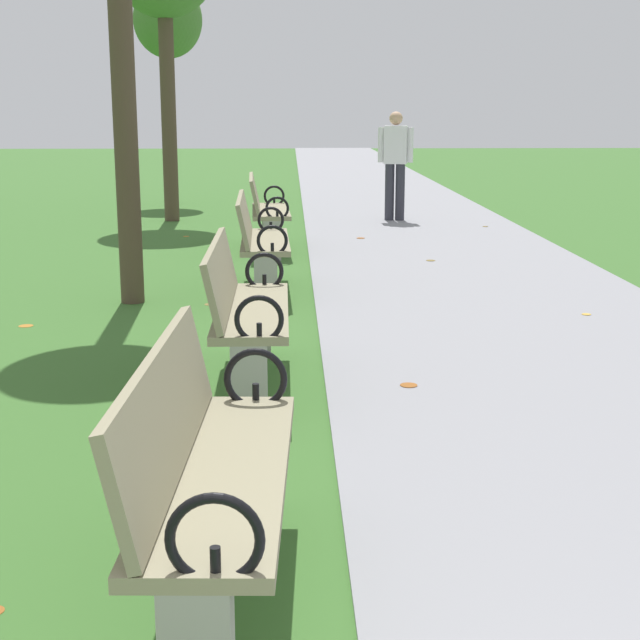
% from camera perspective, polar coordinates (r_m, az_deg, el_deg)
% --- Properties ---
extents(paved_walkway, '(3.12, 44.00, 0.02)m').
position_cam_1_polar(paved_walkway, '(18.30, 3.81, 7.36)').
color(paved_walkway, gray).
rests_on(paved_walkway, ground).
extents(park_bench_2, '(0.53, 1.62, 0.90)m').
position_cam_1_polar(park_bench_2, '(3.34, -6.76, -8.95)').
color(park_bench_2, gray).
rests_on(park_bench_2, ground).
extents(park_bench_3, '(0.48, 1.60, 0.90)m').
position_cam_1_polar(park_bench_3, '(5.89, -4.59, 0.65)').
color(park_bench_3, gray).
rests_on(park_bench_3, ground).
extents(park_bench_4, '(0.52, 1.61, 0.90)m').
position_cam_1_polar(park_bench_4, '(8.92, -3.66, 4.79)').
color(park_bench_4, gray).
rests_on(park_bench_4, ground).
extents(park_bench_5, '(0.53, 1.62, 0.90)m').
position_cam_1_polar(park_bench_5, '(11.53, -3.25, 6.59)').
color(park_bench_5, gray).
rests_on(park_bench_5, ground).
extents(tree_4, '(1.20, 1.20, 3.86)m').
position_cam_1_polar(tree_4, '(17.53, -9.15, 17.29)').
color(tree_4, '#4C3D2D').
rests_on(tree_4, ground).
extents(pedestrian_walking, '(0.52, 0.28, 1.62)m').
position_cam_1_polar(pedestrian_walking, '(14.49, 4.56, 9.58)').
color(pedestrian_walking, '#2D2D38').
rests_on(pedestrian_walking, paved_walkway).
extents(scattered_leaves, '(5.29, 14.51, 0.02)m').
position_cam_1_polar(scattered_leaves, '(6.15, 1.54, -3.34)').
color(scattered_leaves, '#AD6B23').
rests_on(scattered_leaves, ground).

